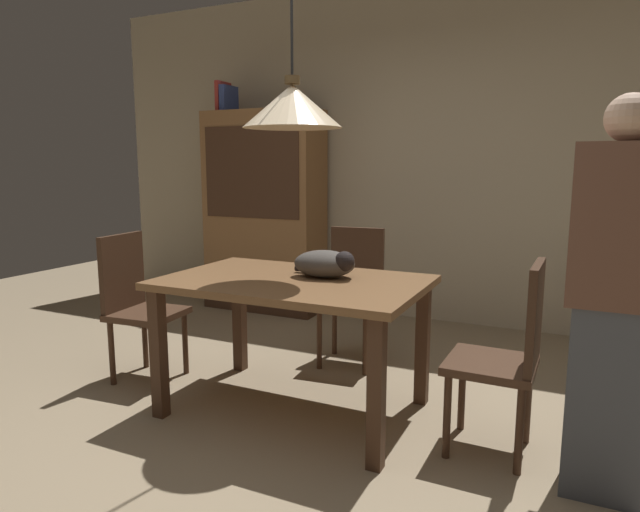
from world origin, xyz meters
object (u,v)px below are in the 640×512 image
(chair_far_back, at_px, (353,289))
(cat_sleeping, at_px, (326,264))
(pendant_lamp, at_px, (292,105))
(book_red_tall, at_px, (223,97))
(dining_table, at_px, (294,297))
(chair_right_side, at_px, (509,351))
(book_blue_wide, at_px, (229,99))
(chair_left_side, at_px, (137,300))
(hutch_bookcase, at_px, (264,216))
(person_standing, at_px, (614,303))

(chair_far_back, distance_m, cat_sleeping, 0.84)
(pendant_lamp, xyz_separation_m, book_red_tall, (-1.73, 1.87, 0.33))
(dining_table, xyz_separation_m, book_red_tall, (-1.73, 1.87, 1.34))
(cat_sleeping, xyz_separation_m, book_red_tall, (-1.88, 1.76, 1.16))
(chair_right_side, relative_size, cat_sleeping, 2.36)
(pendant_lamp, xyz_separation_m, book_blue_wide, (-1.67, 1.87, 0.31))
(chair_left_side, bearing_deg, pendant_lamp, 0.34)
(dining_table, bearing_deg, chair_right_side, -0.07)
(chair_right_side, bearing_deg, book_red_tall, 146.90)
(cat_sleeping, relative_size, book_red_tall, 1.41)
(chair_left_side, distance_m, chair_right_side, 2.26)
(pendant_lamp, distance_m, hutch_bookcase, 2.40)
(dining_table, height_order, pendant_lamp, pendant_lamp)
(pendant_lamp, relative_size, book_blue_wide, 5.42)
(chair_left_side, distance_m, book_red_tall, 2.46)
(book_blue_wide, bearing_deg, hutch_bookcase, -0.23)
(chair_far_back, xyz_separation_m, hutch_bookcase, (-1.30, 0.99, 0.38))
(chair_left_side, relative_size, book_blue_wide, 3.88)
(cat_sleeping, xyz_separation_m, hutch_bookcase, (-1.45, 1.75, 0.06))
(chair_far_back, distance_m, chair_right_side, 1.44)
(chair_right_side, height_order, book_red_tall, book_red_tall)
(chair_left_side, xyz_separation_m, book_blue_wide, (-0.54, 1.87, 1.46))
(person_standing, bearing_deg, dining_table, 173.59)
(chair_right_side, bearing_deg, person_standing, -23.06)
(pendant_lamp, relative_size, book_red_tall, 4.64)
(chair_far_back, distance_m, hutch_bookcase, 1.67)
(chair_right_side, bearing_deg, chair_left_side, -179.87)
(dining_table, xyz_separation_m, book_blue_wide, (-1.67, 1.87, 1.32))
(chair_far_back, bearing_deg, pendant_lamp, -89.53)
(chair_far_back, height_order, book_red_tall, book_red_tall)
(chair_far_back, relative_size, book_blue_wide, 3.88)
(cat_sleeping, bearing_deg, dining_table, -142.31)
(dining_table, height_order, hutch_bookcase, hutch_bookcase)
(dining_table, distance_m, cat_sleeping, 0.25)
(hutch_bookcase, bearing_deg, dining_table, -55.00)
(dining_table, height_order, book_blue_wide, book_blue_wide)
(dining_table, xyz_separation_m, chair_far_back, (-0.01, 0.88, -0.14))
(dining_table, distance_m, chair_right_side, 1.14)
(pendant_lamp, bearing_deg, person_standing, -6.41)
(chair_far_back, height_order, chair_right_side, same)
(chair_left_side, distance_m, person_standing, 2.68)
(pendant_lamp, bearing_deg, cat_sleeping, 37.69)
(hutch_bookcase, relative_size, book_blue_wide, 7.71)
(chair_far_back, relative_size, chair_right_side, 1.00)
(chair_left_side, height_order, cat_sleeping, chair_left_side)
(chair_far_back, xyz_separation_m, pendant_lamp, (0.01, -0.88, 1.15))
(book_red_tall, bearing_deg, chair_far_back, -29.74)
(chair_far_back, distance_m, person_standing, 1.89)
(chair_left_side, xyz_separation_m, chair_right_side, (2.26, 0.01, 0.00))
(dining_table, bearing_deg, book_red_tall, 132.93)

